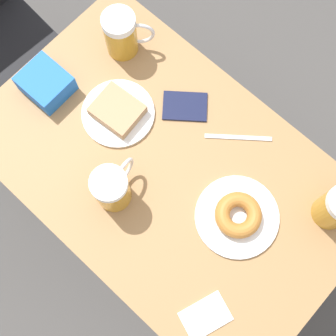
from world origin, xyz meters
TOP-DOWN VIEW (x-y plane):
  - ground_plane at (0.00, 0.00)m, footprint 8.00×8.00m
  - table at (0.00, 0.00)m, footprint 0.67×1.05m
  - plate_with_cake at (0.03, 0.22)m, footprint 0.21×0.21m
  - plate_with_donut at (0.03, -0.22)m, footprint 0.23×0.23m
  - beer_mug_center at (-0.15, 0.06)m, footprint 0.14×0.09m
  - beer_mug_right at (0.19, 0.35)m, footprint 0.12×0.12m
  - napkin_folded at (-0.22, -0.33)m, footprint 0.14×0.11m
  - fork at (0.20, -0.08)m, footprint 0.13×0.15m
  - passport_near_edge at (0.17, 0.09)m, footprint 0.15×0.15m
  - blue_pouch at (-0.05, 0.42)m, footprint 0.12×0.13m

SIDE VIEW (x-z plane):
  - ground_plane at x=0.00m, z-range 0.00..0.00m
  - table at x=0.00m, z-range 0.29..1.01m
  - fork at x=0.20m, z-range 0.72..0.73m
  - napkin_folded at x=-0.22m, z-range 0.72..0.73m
  - passport_near_edge at x=0.17m, z-range 0.72..0.73m
  - plate_with_cake at x=0.03m, z-range 0.72..0.76m
  - plate_with_donut at x=0.03m, z-range 0.71..0.76m
  - blue_pouch at x=-0.05m, z-range 0.72..0.79m
  - beer_mug_center at x=-0.15m, z-range 0.72..0.87m
  - beer_mug_right at x=0.19m, z-range 0.72..0.87m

